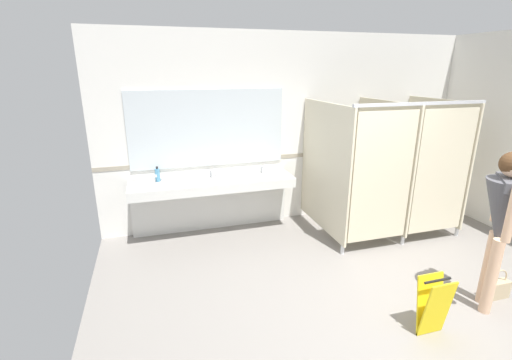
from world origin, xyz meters
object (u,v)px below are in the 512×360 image
at_px(wet_floor_sign, 433,306).
at_px(person_standing, 503,214).
at_px(handbag, 497,288).
at_px(paper_cup, 191,182).
at_px(soap_dispenser, 158,175).

bearing_deg(wet_floor_sign, person_standing, 11.38).
xyz_separation_m(person_standing, handbag, (0.26, 0.08, -0.94)).
relative_size(person_standing, wet_floor_sign, 2.85).
height_order(paper_cup, wet_floor_sign, paper_cup).
bearing_deg(soap_dispenser, person_standing, -40.37).
relative_size(handbag, soap_dispenser, 1.56).
height_order(handbag, soap_dispenser, soap_dispenser).
relative_size(handbag, paper_cup, 4.06).
xyz_separation_m(soap_dispenser, paper_cup, (0.43, -0.28, -0.05)).
xyz_separation_m(handbag, paper_cup, (-2.98, 2.32, 0.78)).
height_order(person_standing, soap_dispenser, person_standing).
bearing_deg(handbag, wet_floor_sign, -167.41).
bearing_deg(person_standing, soap_dispenser, 139.63).
bearing_deg(person_standing, paper_cup, 138.56).
bearing_deg(wet_floor_sign, handbag, 12.59).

